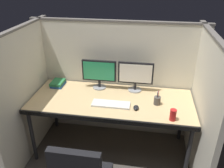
% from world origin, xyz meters
% --- Properties ---
extents(ground_plane, '(8.00, 8.00, 0.00)m').
position_xyz_m(ground_plane, '(0.00, 0.00, 0.00)').
color(ground_plane, '#423D38').
extents(cubicle_partition_rear, '(2.21, 0.06, 1.57)m').
position_xyz_m(cubicle_partition_rear, '(0.00, 0.74, 0.79)').
color(cubicle_partition_rear, beige).
rests_on(cubicle_partition_rear, ground).
extents(cubicle_partition_left, '(0.06, 1.41, 1.57)m').
position_xyz_m(cubicle_partition_left, '(-0.99, 0.20, 0.79)').
color(cubicle_partition_left, beige).
rests_on(cubicle_partition_left, ground).
extents(cubicle_partition_right, '(0.06, 1.41, 1.57)m').
position_xyz_m(cubicle_partition_right, '(0.99, 0.20, 0.79)').
color(cubicle_partition_right, beige).
rests_on(cubicle_partition_right, ground).
extents(desk, '(1.90, 0.80, 0.74)m').
position_xyz_m(desk, '(0.00, 0.29, 0.69)').
color(desk, tan).
rests_on(desk, ground).
extents(monitor_left, '(0.43, 0.17, 0.37)m').
position_xyz_m(monitor_left, '(-0.20, 0.57, 0.96)').
color(monitor_left, gray).
rests_on(monitor_left, desk).
extents(monitor_right, '(0.43, 0.17, 0.37)m').
position_xyz_m(monitor_right, '(0.26, 0.57, 0.96)').
color(monitor_right, gray).
rests_on(monitor_right, desk).
extents(keyboard_main, '(0.43, 0.15, 0.02)m').
position_xyz_m(keyboard_main, '(0.02, 0.18, 0.75)').
color(keyboard_main, silver).
rests_on(keyboard_main, desk).
extents(computer_mouse, '(0.06, 0.10, 0.04)m').
position_xyz_m(computer_mouse, '(0.30, 0.14, 0.76)').
color(computer_mouse, black).
rests_on(computer_mouse, desk).
extents(book_stack, '(0.16, 0.22, 0.06)m').
position_xyz_m(book_stack, '(-0.76, 0.55, 0.77)').
color(book_stack, '#1E478C').
rests_on(book_stack, desk).
extents(soda_can, '(0.07, 0.07, 0.12)m').
position_xyz_m(soda_can, '(0.68, 0.00, 0.80)').
color(soda_can, red).
rests_on(soda_can, desk).
extents(pen_cup, '(0.08, 0.08, 0.17)m').
position_xyz_m(pen_cup, '(0.53, 0.28, 0.79)').
color(pen_cup, '#4C4742').
rests_on(pen_cup, desk).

